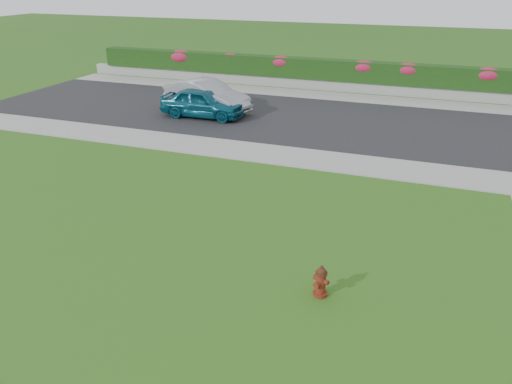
% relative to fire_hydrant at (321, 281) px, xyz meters
% --- Properties ---
extents(ground, '(120.00, 120.00, 0.00)m').
position_rel_fire_hydrant_xyz_m(ground, '(-1.74, -1.02, -0.34)').
color(ground, black).
rests_on(ground, ground).
extents(street_far, '(26.00, 8.00, 0.04)m').
position_rel_fire_hydrant_xyz_m(street_far, '(-6.74, 12.98, -0.32)').
color(street_far, black).
rests_on(street_far, ground).
extents(sidewalk_far, '(24.00, 2.00, 0.04)m').
position_rel_fire_hydrant_xyz_m(sidewalk_far, '(-7.74, 7.98, -0.32)').
color(sidewalk_far, gray).
rests_on(sidewalk_far, ground).
extents(sidewalk_beyond, '(34.00, 2.00, 0.04)m').
position_rel_fire_hydrant_xyz_m(sidewalk_beyond, '(-2.74, 17.98, -0.32)').
color(sidewalk_beyond, gray).
rests_on(sidewalk_beyond, ground).
extents(retaining_wall, '(34.00, 0.40, 0.60)m').
position_rel_fire_hydrant_xyz_m(retaining_wall, '(-2.74, 19.48, -0.04)').
color(retaining_wall, gray).
rests_on(retaining_wall, ground).
extents(hedge, '(32.00, 0.90, 1.10)m').
position_rel_fire_hydrant_xyz_m(hedge, '(-2.74, 19.58, 0.81)').
color(hedge, black).
rests_on(hedge, retaining_wall).
extents(fire_hydrant, '(0.37, 0.35, 0.72)m').
position_rel_fire_hydrant_xyz_m(fire_hydrant, '(0.00, 0.00, 0.00)').
color(fire_hydrant, '#53170D').
rests_on(fire_hydrant, ground).
extents(sedan_teal, '(3.91, 1.61, 1.33)m').
position_rel_fire_hydrant_xyz_m(sedan_teal, '(-8.33, 11.74, 0.36)').
color(sedan_teal, '#0D4F63').
rests_on(sedan_teal, street_far).
extents(sedan_silver, '(4.76, 2.89, 1.48)m').
position_rel_fire_hydrant_xyz_m(sedan_silver, '(-8.61, 12.75, 0.44)').
color(sedan_silver, '#9FA2A7').
rests_on(sedan_silver, street_far).
extents(flower_clump_a, '(1.55, 1.00, 0.77)m').
position_rel_fire_hydrant_xyz_m(flower_clump_a, '(-13.48, 19.48, 1.05)').
color(flower_clump_a, '#C3214C').
rests_on(flower_clump_a, hedge).
extents(flower_clump_b, '(1.10, 0.71, 0.55)m').
position_rel_fire_hydrant_xyz_m(flower_clump_b, '(-10.19, 19.48, 1.14)').
color(flower_clump_b, '#C3214C').
rests_on(flower_clump_b, hedge).
extents(flower_clump_c, '(1.36, 0.87, 0.68)m').
position_rel_fire_hydrant_xyz_m(flower_clump_c, '(-7.00, 19.48, 1.09)').
color(flower_clump_c, '#C3214C').
rests_on(flower_clump_c, hedge).
extents(flower_clump_d, '(1.38, 0.89, 0.69)m').
position_rel_fire_hydrant_xyz_m(flower_clump_d, '(-2.25, 19.48, 1.09)').
color(flower_clump_d, '#C3214C').
rests_on(flower_clump_d, hedge).
extents(flower_clump_e, '(1.37, 0.88, 0.69)m').
position_rel_fire_hydrant_xyz_m(flower_clump_e, '(0.10, 19.48, 1.09)').
color(flower_clump_e, '#C3214C').
rests_on(flower_clump_e, hedge).
extents(flower_clump_f, '(1.42, 0.91, 0.71)m').
position_rel_fire_hydrant_xyz_m(flower_clump_f, '(4.01, 19.48, 1.08)').
color(flower_clump_f, '#C3214C').
rests_on(flower_clump_f, hedge).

